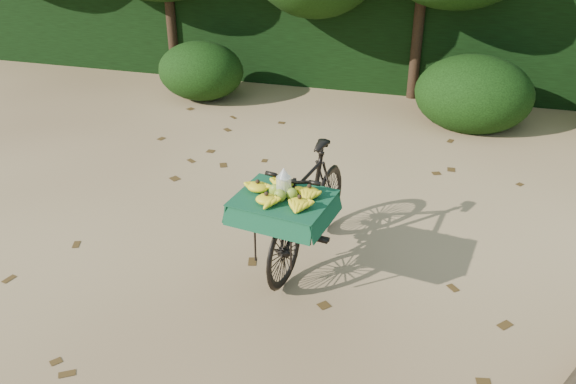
# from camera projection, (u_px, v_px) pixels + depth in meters

# --- Properties ---
(ground) EXTENTS (80.00, 80.00, 0.00)m
(ground) POSITION_uv_depth(u_px,v_px,m) (311.00, 260.00, 6.26)
(ground) COLOR tan
(ground) RESTS_ON ground
(vendor_bicycle) EXTENTS (0.97, 1.99, 1.17)m
(vendor_bicycle) POSITION_uv_depth(u_px,v_px,m) (308.00, 205.00, 6.07)
(vendor_bicycle) COLOR black
(vendor_bicycle) RESTS_ON ground
(hedge_backdrop) EXTENTS (26.00, 1.80, 1.80)m
(hedge_backdrop) POSITION_uv_depth(u_px,v_px,m) (393.00, 32.00, 11.19)
(hedge_backdrop) COLOR black
(hedge_backdrop) RESTS_ON ground
(bush_clumps) EXTENTS (8.80, 1.70, 0.90)m
(bush_clumps) POSITION_uv_depth(u_px,v_px,m) (407.00, 92.00, 9.58)
(bush_clumps) COLOR black
(bush_clumps) RESTS_ON ground
(leaf_litter) EXTENTS (7.00, 7.30, 0.01)m
(leaf_litter) POSITION_uv_depth(u_px,v_px,m) (325.00, 228.00, 6.81)
(leaf_litter) COLOR #442E12
(leaf_litter) RESTS_ON ground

